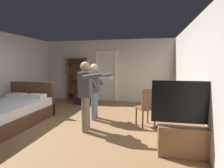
# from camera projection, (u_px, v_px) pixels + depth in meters

# --- Properties ---
(ground_plane) EXTENTS (7.30, 7.30, 0.00)m
(ground_plane) POSITION_uv_depth(u_px,v_px,m) (76.00, 128.00, 4.39)
(ground_plane) COLOR olive
(wall_back) EXTENTS (5.71, 0.12, 2.58)m
(wall_back) POSITION_uv_depth(u_px,v_px,m) (107.00, 71.00, 7.53)
(wall_back) COLOR beige
(wall_back) RESTS_ON ground_plane
(wall_right) EXTENTS (0.12, 6.88, 2.58)m
(wall_right) POSITION_uv_depth(u_px,v_px,m) (200.00, 78.00, 3.67)
(wall_right) COLOR beige
(wall_right) RESTS_ON ground_plane
(doorway_frame) EXTENTS (0.93, 0.08, 2.13)m
(doorway_frame) POSITION_uv_depth(u_px,v_px,m) (106.00, 72.00, 7.47)
(doorway_frame) COLOR white
(doorway_frame) RESTS_ON ground_plane
(bed) EXTENTS (1.47, 2.10, 1.02)m
(bed) POSITION_uv_depth(u_px,v_px,m) (10.00, 112.00, 4.67)
(bed) COLOR #4C331E
(bed) RESTS_ON ground_plane
(bookshelf) EXTENTS (0.83, 0.32, 1.82)m
(bookshelf) POSITION_uv_depth(u_px,v_px,m) (77.00, 78.00, 7.61)
(bookshelf) COLOR brown
(bookshelf) RESTS_ON ground_plane
(tv_flatscreen) EXTENTS (1.25, 0.40, 1.30)m
(tv_flatscreen) POSITION_uv_depth(u_px,v_px,m) (188.00, 133.00, 3.04)
(tv_flatscreen) COLOR brown
(tv_flatscreen) RESTS_ON ground_plane
(side_table) EXTENTS (0.62, 0.62, 0.70)m
(side_table) POSITION_uv_depth(u_px,v_px,m) (164.00, 109.00, 4.36)
(side_table) COLOR brown
(side_table) RESTS_ON ground_plane
(laptop) EXTENTS (0.32, 0.33, 0.15)m
(laptop) POSITION_uv_depth(u_px,v_px,m) (164.00, 98.00, 4.29)
(laptop) COLOR black
(laptop) RESTS_ON side_table
(bottle_on_table) EXTENTS (0.06, 0.06, 0.27)m
(bottle_on_table) POSITION_uv_depth(u_px,v_px,m) (171.00, 96.00, 4.22)
(bottle_on_table) COLOR #3A531A
(bottle_on_table) RESTS_ON side_table
(wooden_chair) EXTENTS (0.58, 0.58, 0.99)m
(wooden_chair) POSITION_uv_depth(u_px,v_px,m) (147.00, 106.00, 4.39)
(wooden_chair) COLOR brown
(wooden_chair) RESTS_ON ground_plane
(person_blue_shirt) EXTENTS (0.67, 0.57, 1.63)m
(person_blue_shirt) POSITION_uv_depth(u_px,v_px,m) (86.00, 92.00, 4.12)
(person_blue_shirt) COLOR gray
(person_blue_shirt) RESTS_ON ground_plane
(person_striped_shirt) EXTENTS (0.75, 0.57, 1.59)m
(person_striped_shirt) POSITION_uv_depth(u_px,v_px,m) (95.00, 88.00, 5.00)
(person_striped_shirt) COLOR slate
(person_striped_shirt) RESTS_ON ground_plane
(suitcase_dark) EXTENTS (0.53, 0.33, 0.34)m
(suitcase_dark) POSITION_uv_depth(u_px,v_px,m) (84.00, 100.00, 6.87)
(suitcase_dark) COLOR black
(suitcase_dark) RESTS_ON ground_plane
(suitcase_small) EXTENTS (0.53, 0.39, 0.42)m
(suitcase_small) POSITION_uv_depth(u_px,v_px,m) (81.00, 99.00, 7.01)
(suitcase_small) COLOR #4C1919
(suitcase_small) RESTS_ON ground_plane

